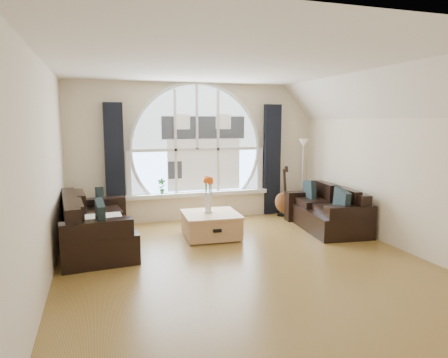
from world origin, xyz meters
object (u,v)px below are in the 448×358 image
sofa_right (326,208)px  potted_plant (162,186)px  sofa_left (97,224)px  guitar (284,191)px  coffee_chest (211,224)px  floor_lamp (303,178)px  vase_flowers (208,190)px

sofa_right → potted_plant: 3.15m
sofa_left → potted_plant: 1.93m
guitar → coffee_chest: bearing=-146.6°
sofa_left → floor_lamp: size_ratio=1.18×
vase_flowers → potted_plant: 1.40m
vase_flowers → potted_plant: bearing=115.2°
floor_lamp → potted_plant: bearing=172.0°
coffee_chest → vase_flowers: size_ratio=1.32×
sofa_left → vase_flowers: vase_flowers is taller
coffee_chest → floor_lamp: bearing=25.3°
vase_flowers → floor_lamp: 2.42m
floor_lamp → coffee_chest: bearing=-157.3°
vase_flowers → potted_plant: size_ratio=2.30×
sofa_left → vase_flowers: size_ratio=2.69×
coffee_chest → potted_plant: (-0.62, 1.34, 0.48)m
sofa_right → coffee_chest: 2.15m
sofa_right → floor_lamp: (0.09, 1.08, 0.40)m
sofa_left → sofa_right: bearing=-5.7°
sofa_left → coffee_chest: bearing=-1.4°
coffee_chest → potted_plant: bearing=117.6°
sofa_left → vase_flowers: 1.87m
vase_flowers → floor_lamp: size_ratio=0.44×
sofa_right → vase_flowers: 2.22m
floor_lamp → potted_plant: size_ratio=5.26×
coffee_chest → guitar: (1.82, 0.97, 0.30)m
sofa_right → potted_plant: bearing=158.2°
sofa_right → guitar: 1.17m
guitar → potted_plant: size_ratio=3.48×
coffee_chest → guitar: 2.09m
sofa_right → guitar: (-0.32, 1.12, 0.13)m
coffee_chest → guitar: bearing=30.7°
sofa_right → potted_plant: size_ratio=5.53×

